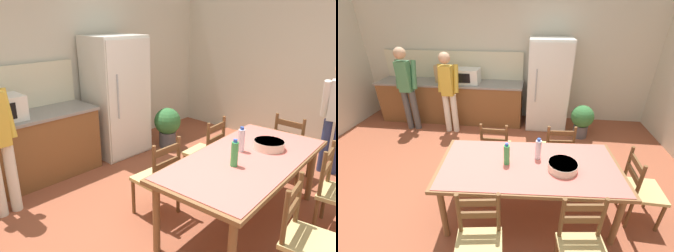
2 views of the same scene
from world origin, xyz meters
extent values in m
plane|color=brown|center=(0.00, 0.00, 0.00)|extent=(8.32, 8.32, 0.00)
cube|color=beige|center=(0.00, 2.66, 1.45)|extent=(6.52, 0.12, 2.90)
cube|color=beige|center=(3.26, 0.00, 1.45)|extent=(0.12, 5.20, 2.90)
cube|color=silver|center=(1.00, 2.20, 0.92)|extent=(0.83, 0.68, 1.84)
cube|color=silver|center=(1.00, 1.85, 0.92)|extent=(0.79, 0.02, 1.76)
cylinder|color=#A5AAB2|center=(0.75, 1.83, 1.01)|extent=(0.02, 0.02, 0.64)
cube|color=white|center=(-0.70, 2.21, 1.05)|extent=(0.50, 0.38, 0.30)
cube|color=black|center=(-0.75, 2.01, 1.05)|extent=(0.30, 0.01, 0.19)
cylinder|color=brown|center=(1.64, -0.63, 0.35)|extent=(0.07, 0.07, 0.71)
cylinder|color=brown|center=(-0.26, 0.03, 0.35)|extent=(0.07, 0.07, 0.71)
cylinder|color=brown|center=(1.59, 0.14, 0.35)|extent=(0.07, 0.07, 0.71)
cube|color=brown|center=(0.69, -0.30, 0.73)|extent=(2.11, 1.10, 0.04)
cube|color=#D1665B|center=(0.69, -0.30, 0.75)|extent=(2.02, 1.06, 0.01)
cylinder|color=green|center=(0.44, -0.32, 0.88)|extent=(0.07, 0.07, 0.24)
cylinder|color=#2D51B2|center=(0.44, -0.32, 1.01)|extent=(0.04, 0.04, 0.03)
cylinder|color=silver|center=(0.79, -0.17, 0.88)|extent=(0.07, 0.07, 0.24)
cylinder|color=#2D51B2|center=(0.79, -0.17, 1.01)|extent=(0.04, 0.04, 0.03)
cylinder|color=beige|center=(1.05, -0.35, 0.80)|extent=(0.32, 0.32, 0.09)
cylinder|color=beige|center=(1.05, -0.35, 0.84)|extent=(0.31, 0.31, 0.02)
cylinder|color=brown|center=(0.44, -0.95, 0.21)|extent=(0.04, 0.04, 0.41)
cube|color=tan|center=(0.28, -1.15, 0.43)|extent=(0.47, 0.46, 0.04)
cylinder|color=brown|center=(0.08, -1.01, 0.68)|extent=(0.04, 0.04, 0.46)
cylinder|color=brown|center=(0.44, -0.95, 0.68)|extent=(0.04, 0.04, 0.46)
cube|color=brown|center=(0.26, -0.98, 0.81)|extent=(0.36, 0.08, 0.07)
cube|color=brown|center=(0.26, -0.98, 0.66)|extent=(0.36, 0.08, 0.07)
cylinder|color=brown|center=(1.27, 0.73, 0.21)|extent=(0.04, 0.04, 0.41)
cylinder|color=brown|center=(0.91, 0.70, 0.21)|extent=(0.04, 0.04, 0.41)
cylinder|color=brown|center=(1.29, 0.39, 0.21)|extent=(0.04, 0.04, 0.41)
cylinder|color=brown|center=(0.93, 0.36, 0.21)|extent=(0.04, 0.04, 0.41)
cube|color=tan|center=(1.10, 0.54, 0.43)|extent=(0.45, 0.43, 0.04)
cylinder|color=brown|center=(1.29, 0.39, 0.68)|extent=(0.04, 0.04, 0.46)
cylinder|color=brown|center=(0.93, 0.36, 0.68)|extent=(0.04, 0.04, 0.46)
cube|color=brown|center=(1.11, 0.37, 0.81)|extent=(0.36, 0.05, 0.07)
cube|color=brown|center=(1.11, 0.37, 0.66)|extent=(0.36, 0.05, 0.07)
cylinder|color=brown|center=(2.21, -0.40, 0.21)|extent=(0.04, 0.04, 0.41)
cylinder|color=brown|center=(2.22, -0.04, 0.21)|extent=(0.04, 0.04, 0.41)
cylinder|color=brown|center=(1.87, -0.39, 0.21)|extent=(0.04, 0.04, 0.41)
cylinder|color=brown|center=(1.88, -0.03, 0.21)|extent=(0.04, 0.04, 0.41)
cube|color=tan|center=(2.04, -0.22, 0.43)|extent=(0.41, 0.43, 0.04)
cylinder|color=brown|center=(1.87, -0.39, 0.68)|extent=(0.04, 0.04, 0.46)
cylinder|color=brown|center=(1.88, -0.03, 0.68)|extent=(0.04, 0.04, 0.46)
cube|color=brown|center=(1.87, -0.21, 0.81)|extent=(0.03, 0.36, 0.07)
cube|color=brown|center=(1.87, -0.21, 0.66)|extent=(0.03, 0.36, 0.07)
cylinder|color=brown|center=(1.00, -0.94, 0.21)|extent=(0.04, 0.04, 0.41)
cylinder|color=brown|center=(1.36, -0.90, 0.21)|extent=(0.04, 0.04, 0.41)
cylinder|color=brown|center=(1.00, -0.94, 0.68)|extent=(0.04, 0.04, 0.46)
cylinder|color=brown|center=(1.36, -0.90, 0.68)|extent=(0.04, 0.04, 0.46)
cube|color=brown|center=(1.18, -0.92, 0.81)|extent=(0.36, 0.07, 0.07)
cube|color=brown|center=(1.18, -0.92, 0.66)|extent=(0.36, 0.07, 0.07)
cylinder|color=brown|center=(0.36, 0.65, 0.21)|extent=(0.04, 0.04, 0.41)
cylinder|color=brown|center=(0.00, 0.66, 0.21)|extent=(0.04, 0.04, 0.41)
cylinder|color=brown|center=(0.36, 0.31, 0.21)|extent=(0.04, 0.04, 0.41)
cylinder|color=brown|center=(0.00, 0.32, 0.21)|extent=(0.04, 0.04, 0.41)
cube|color=tan|center=(0.18, 0.49, 0.43)|extent=(0.42, 0.40, 0.04)
cylinder|color=brown|center=(0.36, 0.31, 0.68)|extent=(0.04, 0.04, 0.46)
cylinder|color=brown|center=(0.00, 0.32, 0.68)|extent=(0.04, 0.04, 0.46)
cube|color=brown|center=(0.18, 0.32, 0.81)|extent=(0.36, 0.03, 0.07)
cube|color=brown|center=(0.18, 0.32, 0.66)|extent=(0.36, 0.03, 0.07)
cylinder|color=silver|center=(-0.88, 1.68, 0.40)|extent=(0.12, 0.12, 0.81)
cylinder|color=gold|center=(-0.80, 1.75, 1.12)|extent=(0.09, 0.22, 0.54)
cylinder|color=navy|center=(2.55, -0.46, 0.38)|extent=(0.12, 0.12, 0.77)
cylinder|color=white|center=(2.47, -0.40, 1.06)|extent=(0.22, 0.13, 0.52)
cylinder|color=#4C4C51|center=(1.69, 1.76, 0.13)|extent=(0.28, 0.28, 0.26)
sphere|color=#337038|center=(1.69, 1.76, 0.45)|extent=(0.44, 0.44, 0.44)
camera|label=1|loc=(-2.03, -1.82, 2.11)|focal=35.00mm
camera|label=2|loc=(0.68, -2.37, 2.33)|focal=24.00mm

